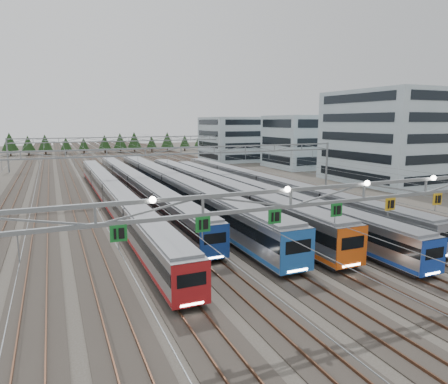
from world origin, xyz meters
name	(u,v)px	position (x,y,z in m)	size (l,w,h in m)	color
ground	(357,297)	(0.00, 0.00, 0.00)	(400.00, 400.00, 0.00)	#47423A
track_bed	(121,157)	(0.00, 100.00, 1.49)	(54.00, 260.00, 5.42)	#2D2823
train_a	(112,194)	(-11.25, 35.94, 1.92)	(2.57, 68.12, 3.35)	black
train_b	(136,185)	(-6.75, 42.10, 1.98)	(2.66, 65.80, 3.46)	black
train_c	(172,186)	(-2.25, 37.80, 2.22)	(3.01, 67.83, 3.93)	black
train_d	(213,190)	(2.25, 32.36, 2.17)	(2.94, 58.33, 3.83)	black
train_e	(248,192)	(6.75, 30.19, 1.89)	(2.53, 61.13, 3.29)	black
train_f	(264,186)	(11.25, 33.57, 1.96)	(2.63, 63.07, 3.42)	black
gantry_near	(364,195)	(-0.05, -0.12, 7.09)	(56.36, 0.61, 8.08)	gray
gantry_mid	(181,157)	(0.00, 40.00, 6.39)	(56.36, 0.36, 8.00)	gray
gantry_far	(129,143)	(0.00, 85.00, 6.39)	(56.36, 0.36, 8.00)	gray
depot_bldg_south	(390,137)	(42.26, 39.13, 8.80)	(18.00, 22.00, 17.60)	#A5BDC5
depot_bldg_mid	(299,142)	(40.27, 67.32, 6.65)	(14.00, 16.00, 13.30)	#A5BDC5
depot_bldg_north	(242,139)	(35.24, 91.11, 6.53)	(22.00, 18.00, 13.06)	#A5BDC5
treeline	(93,142)	(-4.05, 136.29, 4.23)	(87.50, 5.60, 7.02)	#332114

